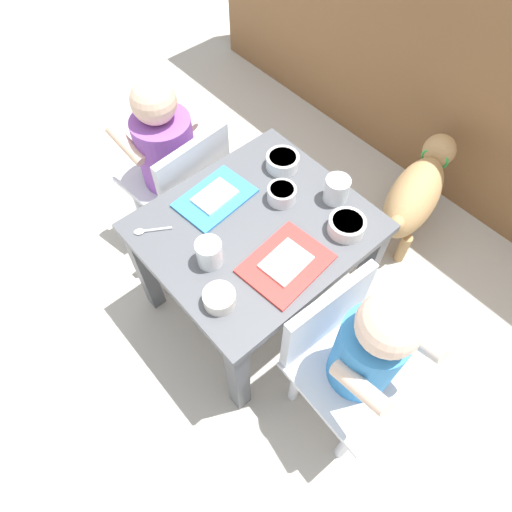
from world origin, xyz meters
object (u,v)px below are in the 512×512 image
(water_cup_right, at_px, (336,191))
(cereal_bowl_right_side, at_px, (282,161))
(food_tray_right, at_px, (286,263))
(cereal_bowl_left_side, at_px, (347,225))
(dining_table, at_px, (256,242))
(water_cup_left, at_px, (209,254))
(dog, at_px, (416,193))
(veggie_bowl_far, at_px, (219,298))
(spoon_by_left_tray, at_px, (149,230))
(veggie_bowl_near, at_px, (282,194))
(seated_child_left, at_px, (169,151))
(food_tray_left, at_px, (215,198))
(seated_child_right, at_px, (363,350))

(water_cup_right, height_order, cereal_bowl_right_side, water_cup_right)
(food_tray_right, distance_m, cereal_bowl_left_side, 0.19)
(cereal_bowl_left_side, xyz_separation_m, cereal_bowl_right_side, (-0.27, 0.03, 0.00))
(dining_table, bearing_deg, water_cup_left, -86.47)
(water_cup_left, bearing_deg, cereal_bowl_left_side, 64.32)
(dog, distance_m, water_cup_left, 0.81)
(veggie_bowl_far, bearing_deg, dining_table, 118.43)
(food_tray_right, xyz_separation_m, cereal_bowl_left_side, (0.02, 0.19, 0.02))
(spoon_by_left_tray, bearing_deg, water_cup_right, 61.60)
(cereal_bowl_left_side, bearing_deg, cereal_bowl_right_side, 173.46)
(cereal_bowl_right_side, height_order, spoon_by_left_tray, cereal_bowl_right_side)
(cereal_bowl_right_side, distance_m, veggie_bowl_near, 0.12)
(spoon_by_left_tray, bearing_deg, seated_child_left, 137.19)
(dining_table, bearing_deg, spoon_by_left_tray, -127.07)
(food_tray_left, relative_size, spoon_by_left_tray, 2.38)
(water_cup_left, bearing_deg, dog, 80.94)
(veggie_bowl_near, bearing_deg, seated_child_left, -164.58)
(water_cup_right, xyz_separation_m, cereal_bowl_left_side, (0.09, -0.06, -0.01))
(food_tray_left, xyz_separation_m, water_cup_left, (0.15, -0.13, 0.02))
(veggie_bowl_near, relative_size, spoon_by_left_tray, 0.86)
(dining_table, bearing_deg, dog, 77.72)
(seated_child_right, bearing_deg, veggie_bowl_far, -149.05)
(food_tray_right, bearing_deg, veggie_bowl_near, 140.08)
(seated_child_left, bearing_deg, spoon_by_left_tray, -42.81)
(water_cup_right, distance_m, veggie_bowl_far, 0.44)
(dog, distance_m, veggie_bowl_near, 0.57)
(food_tray_left, relative_size, water_cup_right, 3.03)
(dog, height_order, food_tray_left, food_tray_left)
(seated_child_right, height_order, food_tray_left, seated_child_right)
(spoon_by_left_tray, bearing_deg, dog, 70.09)
(food_tray_left, relative_size, cereal_bowl_right_side, 2.31)
(seated_child_right, distance_m, veggie_bowl_near, 0.46)
(food_tray_right, distance_m, spoon_by_left_tray, 0.37)
(water_cup_right, height_order, cereal_bowl_left_side, water_cup_right)
(food_tray_right, distance_m, veggie_bowl_near, 0.21)
(water_cup_left, bearing_deg, cereal_bowl_right_side, 108.63)
(seated_child_right, bearing_deg, dining_table, 175.04)
(dog, bearing_deg, water_cup_left, -99.06)
(seated_child_right, bearing_deg, water_cup_right, 142.60)
(seated_child_right, bearing_deg, food_tray_left, 178.92)
(water_cup_right, bearing_deg, food_tray_left, -130.76)
(food_tray_right, distance_m, cereal_bowl_right_side, 0.33)
(veggie_bowl_far, bearing_deg, cereal_bowl_left_side, 82.42)
(spoon_by_left_tray, bearing_deg, veggie_bowl_near, 66.25)
(water_cup_left, bearing_deg, food_tray_right, 45.54)
(food_tray_left, height_order, water_cup_right, water_cup_right)
(dining_table, height_order, food_tray_right, food_tray_right)
(seated_child_left, xyz_separation_m, food_tray_right, (0.55, -0.03, 0.04))
(cereal_bowl_right_side, bearing_deg, seated_child_right, -24.01)
(cereal_bowl_left_side, bearing_deg, dog, 94.36)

